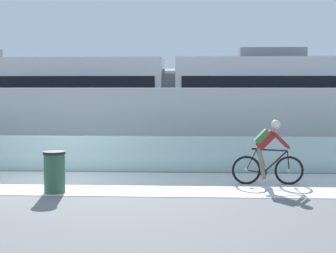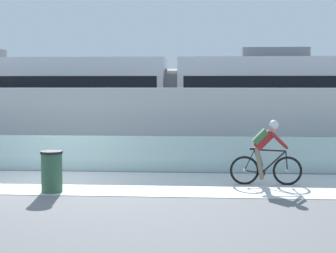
% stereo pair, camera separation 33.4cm
% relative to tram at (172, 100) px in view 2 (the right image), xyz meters
% --- Properties ---
extents(ground_plane, '(200.00, 200.00, 0.00)m').
position_rel_tram_xyz_m(ground_plane, '(-2.66, -6.85, -1.89)').
color(ground_plane, slate).
extents(bike_path_deck, '(32.00, 3.20, 0.01)m').
position_rel_tram_xyz_m(bike_path_deck, '(-2.66, -6.85, -1.89)').
color(bike_path_deck, silver).
rests_on(bike_path_deck, ground).
extents(glass_parapet, '(32.00, 0.05, 1.02)m').
position_rel_tram_xyz_m(glass_parapet, '(-2.66, -5.00, -1.38)').
color(glass_parapet, silver).
rests_on(glass_parapet, ground).
extents(concrete_barrier_wall, '(32.00, 0.36, 2.37)m').
position_rel_tram_xyz_m(concrete_barrier_wall, '(-2.66, -3.20, -0.71)').
color(concrete_barrier_wall, silver).
rests_on(concrete_barrier_wall, ground).
extents(tram_rail_near, '(32.00, 0.08, 0.01)m').
position_rel_tram_xyz_m(tram_rail_near, '(-2.66, -0.72, -1.89)').
color(tram_rail_near, '#595654').
rests_on(tram_rail_near, ground).
extents(tram_rail_far, '(32.00, 0.08, 0.01)m').
position_rel_tram_xyz_m(tram_rail_far, '(-2.66, 0.72, -1.89)').
color(tram_rail_far, '#595654').
rests_on(tram_rail_far, ground).
extents(tram, '(22.56, 2.54, 3.81)m').
position_rel_tram_xyz_m(tram, '(0.00, 0.00, 0.00)').
color(tram, silver).
rests_on(tram, ground).
extents(cyclist_on_bike, '(1.77, 0.58, 1.61)m').
position_rel_tram_xyz_m(cyclist_on_bike, '(2.75, -6.85, -1.09)').
color(cyclist_on_bike, black).
rests_on(cyclist_on_bike, ground).
extents(trash_bin, '(0.51, 0.51, 0.96)m').
position_rel_tram_xyz_m(trash_bin, '(-2.25, -8.10, -1.41)').
color(trash_bin, '#33593F').
rests_on(trash_bin, ground).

